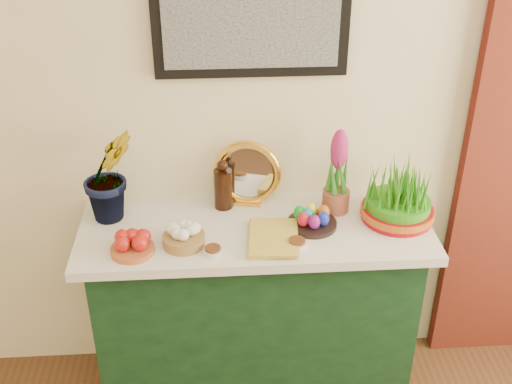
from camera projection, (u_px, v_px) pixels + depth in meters
sideboard at (255, 314)px, 2.80m from camera, size 1.30×0.45×0.85m
tablecloth at (255, 229)px, 2.57m from camera, size 1.40×0.55×0.04m
hyacinth_green at (108, 160)px, 2.48m from camera, size 0.33×0.31×0.51m
apple_bowl at (132, 245)px, 2.38m from camera, size 0.20×0.20×0.08m
garlic_basket at (184, 236)px, 2.42m from camera, size 0.21×0.21×0.09m
vinegar_cruet at (223, 187)px, 2.63m from camera, size 0.07×0.07×0.22m
mirror at (247, 174)px, 2.64m from camera, size 0.29×0.11×0.28m
book at (248, 237)px, 2.45m from camera, size 0.19×0.27×0.03m
spice_dish_left at (213, 251)px, 2.38m from camera, size 0.07×0.07×0.03m
spice_dish_right at (297, 243)px, 2.42m from camera, size 0.08×0.08×0.03m
egg_plate at (312, 219)px, 2.53m from camera, size 0.24×0.24×0.08m
hyacinth_pink at (338, 175)px, 2.58m from camera, size 0.11×0.11×0.36m
wheatgrass_sabzeh at (399, 196)px, 2.55m from camera, size 0.30×0.30×0.24m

